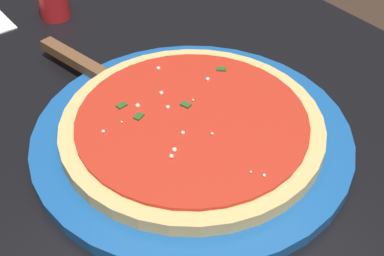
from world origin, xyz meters
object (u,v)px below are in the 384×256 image
Objects in this scene: serving_plate at (192,136)px; pizza at (192,125)px; cup_small_sauce at (53,1)px; pizza_server at (95,72)px.

pizza reaches higher than serving_plate.
pizza is 5.53× the size of cup_small_sauce.
serving_plate is 1.67× the size of pizza_server.
pizza_server is at bearing 169.28° from cup_small_sauce.
serving_plate is 0.17m from pizza_server.
serving_plate is 1.23× the size of pizza.
pizza_server is 4.05× the size of cup_small_sauce.
cup_small_sauce is at bearing -10.72° from pizza_server.
cup_small_sauce reaches higher than pizza.
pizza is at bearing 179.60° from cup_small_sauce.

